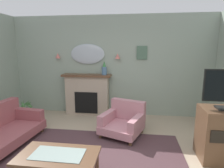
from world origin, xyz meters
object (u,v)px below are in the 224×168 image
object	(u,v)px
wall_mirror	(88,54)
framed_picture	(142,53)
mantel_vase_left	(104,69)
wall_sconce_right	(118,56)
wall_sconce_left	(58,56)
armchair_in_corner	(124,121)
fireplace	(87,95)
potted_plant_small_fern	(27,109)
coffee_table	(58,158)

from	to	relation	value
wall_mirror	framed_picture	world-z (taller)	wall_mirror
mantel_vase_left	wall_sconce_right	world-z (taller)	wall_sconce_right
mantel_vase_left	wall_sconce_left	xyz separation A→B (m)	(-1.35, 0.12, 0.34)
wall_sconce_right	wall_mirror	bearing A→B (deg)	176.63
wall_sconce_right	armchair_in_corner	world-z (taller)	wall_sconce_right
armchair_in_corner	mantel_vase_left	bearing A→B (deg)	119.58
fireplace	mantel_vase_left	size ratio (longest dim) A/B	3.61
wall_mirror	wall_sconce_left	size ratio (longest dim) A/B	6.86
framed_picture	armchair_in_corner	bearing A→B (deg)	-107.07
wall_sconce_left	potted_plant_small_fern	distance (m)	1.68
fireplace	wall_sconce_left	size ratio (longest dim) A/B	9.71
mantel_vase_left	coffee_table	xyz separation A→B (m)	(-0.18, -2.74, -0.94)
wall_sconce_left	framed_picture	size ratio (longest dim) A/B	0.39
wall_sconce_left	armchair_in_corner	world-z (taller)	wall_sconce_left
coffee_table	armchair_in_corner	bearing A→B (deg)	64.54
wall_sconce_right	potted_plant_small_fern	bearing A→B (deg)	-165.45
wall_sconce_right	armchair_in_corner	xyz separation A→B (m)	(0.26, -1.20, -1.35)
mantel_vase_left	potted_plant_small_fern	size ratio (longest dim) A/B	0.73
wall_mirror	wall_sconce_left	distance (m)	0.85
mantel_vase_left	armchair_in_corner	world-z (taller)	mantel_vase_left
framed_picture	potted_plant_small_fern	bearing A→B (deg)	-167.39
mantel_vase_left	wall_sconce_right	bearing A→B (deg)	18.92
mantel_vase_left	armchair_in_corner	bearing A→B (deg)	-60.42
fireplace	wall_mirror	xyz separation A→B (m)	(0.00, 0.14, 1.14)
wall_sconce_right	framed_picture	xyz separation A→B (m)	(0.65, 0.06, 0.09)
fireplace	coffee_table	size ratio (longest dim) A/B	1.24
mantel_vase_left	wall_mirror	xyz separation A→B (m)	(-0.50, 0.17, 0.39)
framed_picture	potted_plant_small_fern	distance (m)	3.45
mantel_vase_left	wall_mirror	size ratio (longest dim) A/B	0.39
fireplace	armchair_in_corner	size ratio (longest dim) A/B	1.30
armchair_in_corner	potted_plant_small_fern	world-z (taller)	armchair_in_corner
armchair_in_corner	coffee_table	bearing A→B (deg)	-115.46
fireplace	wall_mirror	world-z (taller)	wall_mirror
wall_mirror	coffee_table	world-z (taller)	wall_mirror
wall_sconce_right	armchair_in_corner	bearing A→B (deg)	-77.64
fireplace	wall_sconce_left	distance (m)	1.38
fireplace	armchair_in_corner	bearing A→B (deg)	-44.88
fireplace	wall_sconce_right	bearing A→B (deg)	6.16
framed_picture	potted_plant_small_fern	xyz separation A→B (m)	(-3.04, -0.68, -1.49)
coffee_table	potted_plant_small_fern	world-z (taller)	potted_plant_small_fern
potted_plant_small_fern	wall_sconce_left	bearing A→B (deg)	41.92
mantel_vase_left	wall_sconce_right	size ratio (longest dim) A/B	2.69
fireplace	armchair_in_corner	world-z (taller)	fireplace
wall_sconce_left	fireplace	bearing A→B (deg)	-6.16
wall_sconce_left	wall_sconce_right	world-z (taller)	same
wall_sconce_right	potted_plant_small_fern	distance (m)	2.84
wall_sconce_left	potted_plant_small_fern	world-z (taller)	wall_sconce_left
wall_sconce_left	wall_sconce_right	xyz separation A→B (m)	(1.70, 0.00, 0.00)
wall_sconce_left	armchair_in_corner	distance (m)	2.67
wall_mirror	armchair_in_corner	world-z (taller)	wall_mirror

